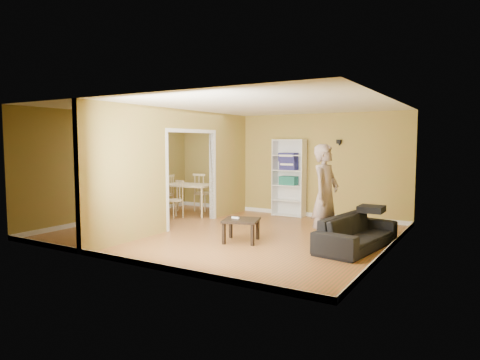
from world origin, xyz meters
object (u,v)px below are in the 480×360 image
at_px(dining_table, 189,187).
at_px(chair_far, 202,192).
at_px(sofa, 357,227).
at_px(chair_near, 175,199).
at_px(chair_left, 165,193).
at_px(coffee_table, 241,223).
at_px(bookshelf, 290,178).
at_px(person, 325,186).

height_order(dining_table, chair_far, chair_far).
distance_m(sofa, chair_near, 4.87).
xyz_separation_m(dining_table, chair_left, (-0.77, -0.05, -0.20)).
bearing_deg(chair_near, coffee_table, -12.74).
bearing_deg(bookshelf, coffee_table, -82.59).
relative_size(sofa, chair_far, 1.90).
bearing_deg(chair_far, dining_table, 85.85).
height_order(sofa, chair_near, chair_near).
xyz_separation_m(chair_near, chair_far, (-0.01, 1.21, 0.05)).
xyz_separation_m(sofa, coffee_table, (-2.03, -0.61, -0.01)).
bearing_deg(chair_far, coffee_table, 130.03).
relative_size(sofa, dining_table, 1.56).
distance_m(dining_table, chair_left, 0.80).
height_order(dining_table, chair_near, chair_near).
bearing_deg(coffee_table, chair_left, 151.22).
bearing_deg(chair_far, chair_near, 83.95).
relative_size(bookshelf, chair_far, 1.88).
relative_size(person, dining_table, 1.71).
height_order(bookshelf, coffee_table, bookshelf).
bearing_deg(coffee_table, person, 20.55).
distance_m(sofa, coffee_table, 2.12).
bearing_deg(dining_table, person, -18.82).
bearing_deg(chair_left, coffee_table, 47.10).
distance_m(sofa, chair_far, 5.22).
xyz_separation_m(person, chair_far, (-4.24, 2.08, -0.56)).
relative_size(person, chair_near, 2.33).
bearing_deg(dining_table, chair_near, -91.52).
xyz_separation_m(bookshelf, coffee_table, (0.41, -3.16, -0.62)).
bearing_deg(coffee_table, sofa, 16.68).
bearing_deg(sofa, chair_far, 75.69).
xyz_separation_m(coffee_table, chair_left, (-3.52, 1.94, 0.14)).
xyz_separation_m(bookshelf, chair_near, (-2.36, -1.75, -0.51)).
bearing_deg(chair_left, chair_near, 40.92).
relative_size(bookshelf, chair_left, 1.92).
bearing_deg(chair_far, person, 147.22).
distance_m(sofa, person, 0.91).
distance_m(sofa, bookshelf, 3.58).
bearing_deg(bookshelf, chair_left, -158.57).
bearing_deg(person, bookshelf, 41.97).
relative_size(chair_left, chair_near, 1.09).
relative_size(sofa, person, 0.91).
bearing_deg(coffee_table, bookshelf, 97.41).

